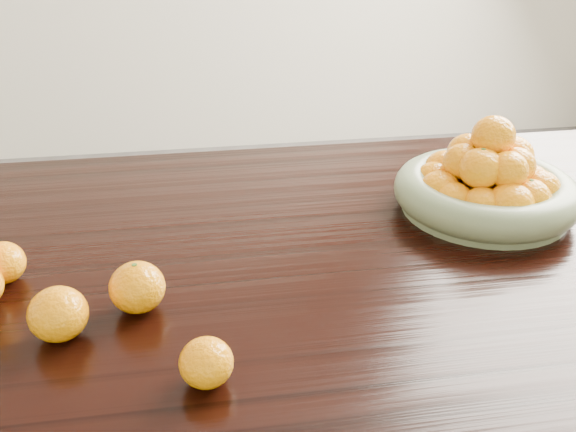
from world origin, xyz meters
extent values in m
cube|color=black|center=(0.00, 0.00, 0.73)|extent=(2.00, 1.00, 0.04)
cylinder|color=#707D5B|center=(0.40, 0.10, 0.76)|extent=(0.31, 0.31, 0.02)
torus|color=#707D5B|center=(0.40, 0.10, 0.79)|extent=(0.35, 0.35, 0.07)
ellipsoid|color=#FF9C07|center=(0.49, 0.11, 0.80)|extent=(0.07, 0.07, 0.07)
ellipsoid|color=#FF9C07|center=(0.48, 0.15, 0.80)|extent=(0.08, 0.08, 0.07)
ellipsoid|color=#FF9C07|center=(0.45, 0.18, 0.80)|extent=(0.08, 0.08, 0.07)
ellipsoid|color=#FF9C07|center=(0.40, 0.19, 0.80)|extent=(0.08, 0.08, 0.07)
ellipsoid|color=#FF9C07|center=(0.35, 0.18, 0.81)|extent=(0.09, 0.09, 0.08)
ellipsoid|color=#FF9C07|center=(0.31, 0.15, 0.80)|extent=(0.07, 0.07, 0.07)
ellipsoid|color=#FF9C07|center=(0.30, 0.09, 0.80)|extent=(0.08, 0.08, 0.07)
ellipsoid|color=#FF9C07|center=(0.31, 0.05, 0.80)|extent=(0.07, 0.07, 0.07)
ellipsoid|color=#FF9C07|center=(0.35, 0.02, 0.80)|extent=(0.07, 0.07, 0.07)
ellipsoid|color=#FF9C07|center=(0.40, 0.01, 0.81)|extent=(0.09, 0.09, 0.08)
ellipsoid|color=#FF9C07|center=(0.44, 0.02, 0.80)|extent=(0.08, 0.08, 0.08)
ellipsoid|color=#FF9C07|center=(0.48, 0.06, 0.80)|extent=(0.08, 0.08, 0.08)
ellipsoid|color=#FF9C07|center=(0.40, 0.09, 0.80)|extent=(0.08, 0.08, 0.07)
ellipsoid|color=#FF9C07|center=(0.45, 0.12, 0.85)|extent=(0.08, 0.08, 0.08)
ellipsoid|color=#FF9C07|center=(0.42, 0.14, 0.85)|extent=(0.08, 0.08, 0.07)
ellipsoid|color=#FF9C07|center=(0.37, 0.14, 0.85)|extent=(0.08, 0.08, 0.08)
ellipsoid|color=#FF9C07|center=(0.35, 0.11, 0.85)|extent=(0.07, 0.07, 0.07)
ellipsoid|color=#FF9C07|center=(0.36, 0.06, 0.86)|extent=(0.08, 0.08, 0.07)
ellipsoid|color=#FF9C07|center=(0.41, 0.04, 0.86)|extent=(0.07, 0.07, 0.07)
ellipsoid|color=#FF9C07|center=(0.44, 0.07, 0.85)|extent=(0.07, 0.07, 0.07)
ellipsoid|color=#FF9C07|center=(0.40, 0.10, 0.90)|extent=(0.08, 0.08, 0.07)
ellipsoid|color=#FF9C07|center=(-0.46, -0.02, 0.78)|extent=(0.07, 0.07, 0.07)
ellipsoid|color=#FF9C07|center=(-0.25, -0.13, 0.79)|extent=(0.08, 0.08, 0.08)
ellipsoid|color=#FF9C07|center=(-0.35, -0.18, 0.79)|extent=(0.08, 0.08, 0.08)
ellipsoid|color=#FF9C07|center=(-0.15, -0.31, 0.78)|extent=(0.07, 0.07, 0.06)
camera|label=1|loc=(-0.15, -0.94, 1.31)|focal=40.00mm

